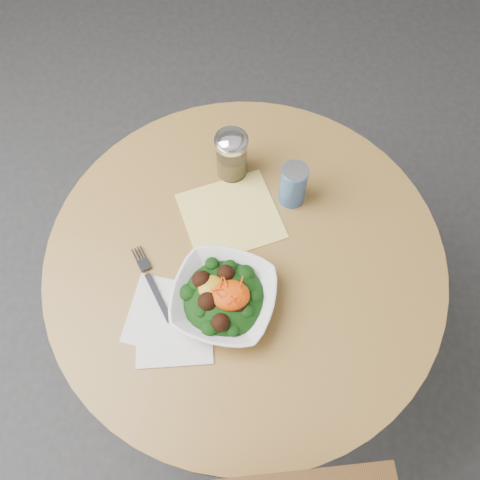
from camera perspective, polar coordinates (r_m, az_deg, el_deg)
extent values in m
plane|color=#2D2D2F|center=(1.90, 0.35, -11.35)|extent=(6.00, 6.00, 0.00)
cylinder|color=black|center=(1.89, 0.35, -11.23)|extent=(0.52, 0.52, 0.03)
cylinder|color=black|center=(1.56, 0.42, -7.98)|extent=(0.10, 0.10, 0.71)
cylinder|color=#A8833C|center=(1.21, 0.53, -2.38)|extent=(0.90, 0.90, 0.04)
cube|color=yellow|center=(1.24, -1.00, 2.60)|extent=(0.26, 0.25, 0.00)
cube|color=silver|center=(1.16, -7.87, -7.83)|extent=(0.19, 0.19, 0.00)
cube|color=silver|center=(1.14, -7.04, -9.39)|extent=(0.16, 0.16, 0.00)
imported|color=white|center=(1.13, -1.74, -6.24)|extent=(0.27, 0.27, 0.05)
ellipsoid|color=black|center=(1.13, -1.74, -6.26)|extent=(0.18, 0.18, 0.06)
ellipsoid|color=#BC8712|center=(1.11, -3.09, -5.08)|extent=(0.06, 0.06, 0.02)
ellipsoid|color=#F05B05|center=(1.10, -1.00, -5.91)|extent=(0.08, 0.07, 0.04)
cube|color=black|center=(1.17, -8.69, -6.07)|extent=(0.07, 0.12, 0.00)
cube|color=black|center=(1.21, -10.45, -2.08)|extent=(0.05, 0.07, 0.00)
cylinder|color=silver|center=(1.26, -0.90, 8.82)|extent=(0.07, 0.07, 0.11)
cylinder|color=olive|center=(1.28, -0.88, 8.20)|extent=(0.06, 0.06, 0.06)
cylinder|color=silver|center=(1.21, -0.94, 10.48)|extent=(0.08, 0.08, 0.01)
ellipsoid|color=silver|center=(1.21, -0.94, 10.67)|extent=(0.07, 0.07, 0.03)
cylinder|color=navy|center=(1.22, 5.67, 5.87)|extent=(0.06, 0.06, 0.11)
cylinder|color=#B3B3BA|center=(1.18, 5.93, 7.39)|extent=(0.06, 0.06, 0.00)
cube|color=#B3B3BA|center=(1.18, 5.96, 7.75)|extent=(0.01, 0.02, 0.00)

